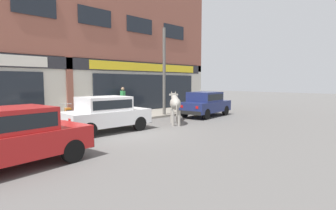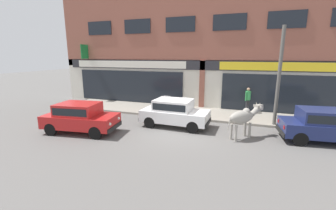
% 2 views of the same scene
% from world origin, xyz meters
% --- Properties ---
extents(ground_plane, '(90.00, 90.00, 0.00)m').
position_xyz_m(ground_plane, '(0.00, 0.00, 0.00)').
color(ground_plane, '#605E5B').
extents(sidewalk, '(19.00, 3.07, 0.13)m').
position_xyz_m(sidewalk, '(0.00, 3.74, 0.06)').
color(sidewalk, gray).
rests_on(sidewalk, ground).
extents(shop_building, '(23.00, 1.40, 9.62)m').
position_xyz_m(shop_building, '(-0.00, 5.53, 4.61)').
color(shop_building, '#8E5142').
rests_on(shop_building, ground).
extents(cow, '(1.60, 1.75, 1.61)m').
position_xyz_m(cow, '(2.90, 0.11, 1.01)').
color(cow, '#9E998E').
rests_on(cow, ground).
extents(car_0, '(3.64, 1.68, 1.46)m').
position_xyz_m(car_0, '(-0.56, 0.75, 0.81)').
color(car_0, black).
rests_on(car_0, ground).
extents(car_1, '(3.74, 2.00, 1.46)m').
position_xyz_m(car_1, '(6.25, 0.81, 0.81)').
color(car_1, black).
rests_on(car_1, ground).
extents(car_2, '(3.76, 2.06, 1.46)m').
position_xyz_m(car_2, '(-4.62, -1.68, 0.81)').
color(car_2, black).
rests_on(car_2, ground).
extents(motorcycle_0, '(0.57, 1.81, 0.88)m').
position_xyz_m(motorcycle_0, '(-2.23, 3.45, 0.51)').
color(motorcycle_0, black).
rests_on(motorcycle_0, sidewalk).
extents(motorcycle_1, '(0.67, 1.79, 0.88)m').
position_xyz_m(motorcycle_1, '(-0.96, 3.34, 0.51)').
color(motorcycle_1, black).
rests_on(motorcycle_1, sidewalk).
extents(pedestrian, '(0.33, 0.42, 1.60)m').
position_xyz_m(pedestrian, '(3.07, 4.70, 1.11)').
color(pedestrian, '#2D2D33').
rests_on(pedestrian, sidewalk).
extents(utility_pole, '(0.18, 0.18, 5.05)m').
position_xyz_m(utility_pole, '(4.47, 2.50, 2.65)').
color(utility_pole, '#595651').
rests_on(utility_pole, sidewalk).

